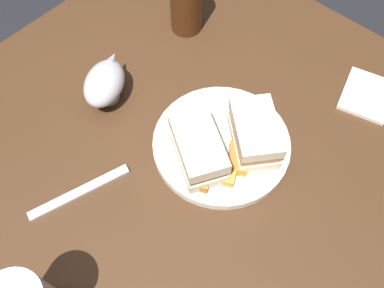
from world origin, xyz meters
TOP-DOWN VIEW (x-y plane):
  - ground_plane at (0.00, 0.00)m, footprint 6.00×6.00m
  - dining_table at (0.00, 0.00)m, footprint 1.06×0.91m
  - plate at (-0.09, 0.06)m, footprint 0.25×0.25m
  - sandwich_half_left at (-0.04, 0.05)m, footprint 0.12×0.14m
  - sandwich_half_right at (-0.12, 0.10)m, footprint 0.13×0.14m
  - potato_wedge_front at (-0.05, 0.11)m, footprint 0.05×0.04m
  - potato_wedge_middle at (-0.08, 0.10)m, footprint 0.06×0.05m
  - potato_wedge_back at (-0.07, 0.12)m, footprint 0.05×0.04m
  - potato_wedge_left_edge at (-0.01, 0.09)m, footprint 0.05×0.04m
  - gravy_boat at (-0.03, -0.17)m, footprint 0.13×0.11m
  - napkin at (-0.37, 0.20)m, footprint 0.13×0.12m
  - fork at (0.14, -0.06)m, footprint 0.18×0.07m

SIDE VIEW (x-z plane):
  - ground_plane at x=0.00m, z-range 0.00..0.00m
  - dining_table at x=0.00m, z-range 0.00..0.76m
  - fork at x=0.14m, z-range 0.76..0.76m
  - napkin at x=-0.37m, z-range 0.76..0.76m
  - plate at x=-0.09m, z-range 0.76..0.77m
  - potato_wedge_front at x=-0.05m, z-range 0.77..0.79m
  - potato_wedge_left_edge at x=-0.01m, z-range 0.77..0.79m
  - potato_wedge_back at x=-0.07m, z-range 0.77..0.79m
  - potato_wedge_middle at x=-0.08m, z-range 0.77..0.79m
  - gravy_boat at x=-0.03m, z-range 0.76..0.84m
  - sandwich_half_left at x=-0.04m, z-range 0.77..0.84m
  - sandwich_half_right at x=-0.12m, z-range 0.77..0.84m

